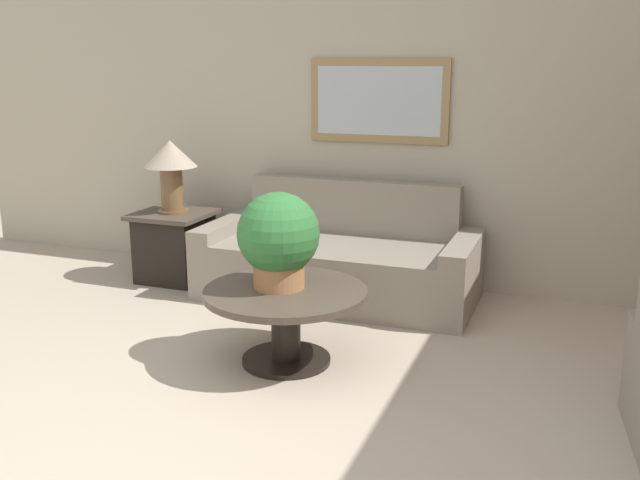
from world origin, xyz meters
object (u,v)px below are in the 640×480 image
at_px(couch_main, 339,261).
at_px(potted_plant_on_table, 278,238).
at_px(coffee_table, 286,309).
at_px(side_table, 175,245).
at_px(table_lamp, 171,163).

distance_m(couch_main, potted_plant_on_table, 1.34).
distance_m(coffee_table, side_table, 1.93).
height_order(couch_main, coffee_table, couch_main).
relative_size(coffee_table, potted_plant_on_table, 1.70).
height_order(side_table, table_lamp, table_lamp).
bearing_deg(coffee_table, potted_plant_on_table, 156.42).
height_order(side_table, potted_plant_on_table, potted_plant_on_table).
relative_size(table_lamp, potted_plant_on_table, 1.02).
relative_size(couch_main, coffee_table, 2.13).
height_order(coffee_table, side_table, side_table).
distance_m(couch_main, table_lamp, 1.56).
bearing_deg(coffee_table, couch_main, 94.91).
height_order(couch_main, table_lamp, table_lamp).
xyz_separation_m(coffee_table, side_table, (-1.50, 1.21, -0.04)).
relative_size(side_table, table_lamp, 1.01).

